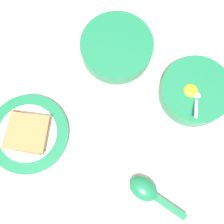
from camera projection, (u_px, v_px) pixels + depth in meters
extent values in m
plane|color=beige|center=(108.00, 105.00, 0.70)|extent=(3.00, 3.00, 0.00)
cylinder|color=#196B42|center=(194.00, 91.00, 0.68)|extent=(0.18, 0.18, 0.05)
cylinder|color=white|center=(195.00, 90.00, 0.67)|extent=(0.15, 0.15, 0.02)
ellipsoid|color=yellow|center=(191.00, 91.00, 0.65)|extent=(0.04, 0.04, 0.02)
cylinder|color=black|center=(196.00, 82.00, 0.66)|extent=(0.03, 0.03, 0.00)
ellipsoid|color=silver|center=(196.00, 95.00, 0.65)|extent=(0.03, 0.02, 0.01)
cube|color=silver|center=(196.00, 109.00, 0.62)|extent=(0.02, 0.05, 0.03)
cylinder|color=#196B42|center=(29.00, 133.00, 0.67)|extent=(0.21, 0.21, 0.02)
cylinder|color=white|center=(28.00, 133.00, 0.66)|extent=(0.15, 0.15, 0.00)
cube|color=brown|center=(26.00, 133.00, 0.65)|extent=(0.12, 0.12, 0.01)
cube|color=#9E7042|center=(27.00, 132.00, 0.64)|extent=(0.12, 0.12, 0.01)
ellipsoid|color=#196B42|center=(143.00, 189.00, 0.63)|extent=(0.08, 0.07, 0.03)
cube|color=#196B42|center=(169.00, 206.00, 0.63)|extent=(0.09, 0.03, 0.01)
cylinder|color=#196B42|center=(117.00, 48.00, 0.71)|extent=(0.20, 0.20, 0.05)
cylinder|color=white|center=(117.00, 45.00, 0.69)|extent=(0.16, 0.16, 0.01)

